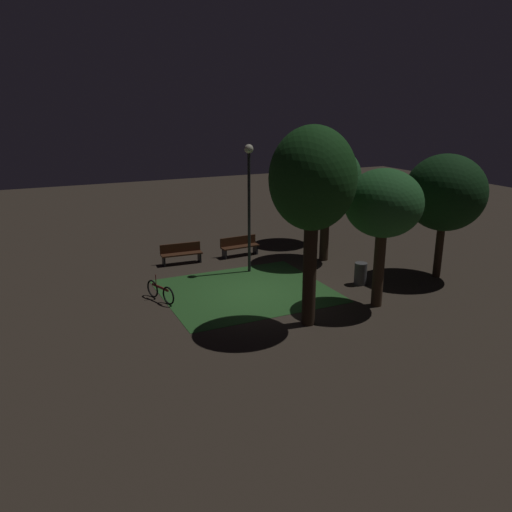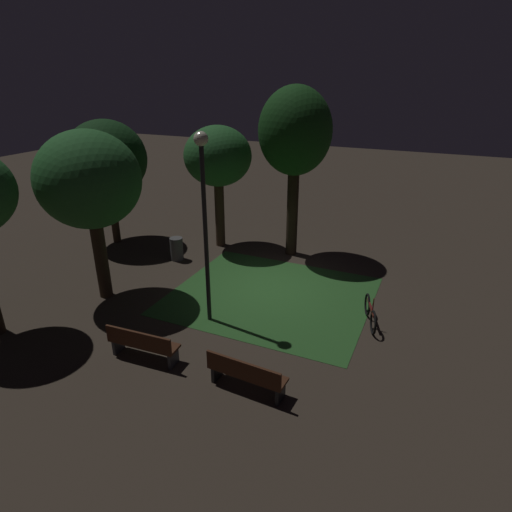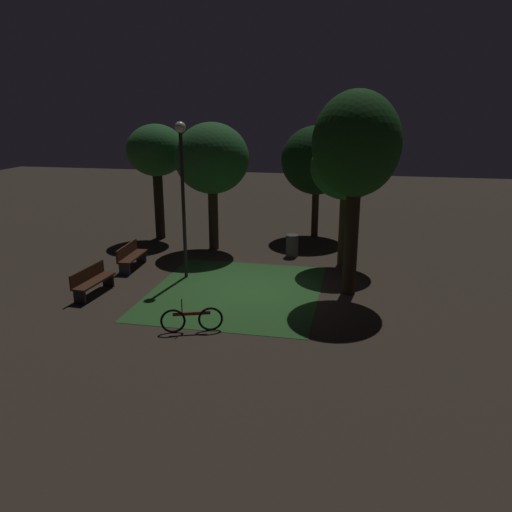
{
  "view_description": "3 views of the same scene",
  "coord_description": "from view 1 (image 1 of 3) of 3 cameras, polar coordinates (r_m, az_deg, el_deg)",
  "views": [
    {
      "loc": [
        7.38,
        15.78,
        6.74
      ],
      "look_at": [
        -0.33,
        -0.66,
        1.23
      ],
      "focal_mm": 35.21,
      "sensor_mm": 36.0,
      "label": 1
    },
    {
      "loc": [
        4.69,
        -11.55,
        6.51
      ],
      "look_at": [
        -0.45,
        -0.07,
        1.13
      ],
      "focal_mm": 30.03,
      "sensor_mm": 36.0,
      "label": 2
    },
    {
      "loc": [
        14.93,
        3.35,
        5.67
      ],
      "look_at": [
        -0.0,
        0.23,
        1.16
      ],
      "focal_mm": 35.37,
      "sensor_mm": 36.0,
      "label": 3
    }
  ],
  "objects": [
    {
      "name": "bench_near_trees",
      "position": [
        23.17,
        -1.91,
        1.2
      ],
      "size": [
        1.82,
        0.58,
        0.88
      ],
      "color": "#422314",
      "rests_on": "ground"
    },
    {
      "name": "ground_plane",
      "position": [
        18.68,
        -0.07,
        -4.27
      ],
      "size": [
        60.0,
        60.0,
        0.0
      ],
      "primitive_type": "plane",
      "color": "#3D3328"
    },
    {
      "name": "tree_right_canopy",
      "position": [
        25.11,
        6.87,
        10.05
      ],
      "size": [
        2.52,
        2.52,
        5.0
      ],
      "color": "#2D2116",
      "rests_on": "ground"
    },
    {
      "name": "tree_lawn_side",
      "position": [
        22.06,
        8.04,
        8.76
      ],
      "size": [
        2.95,
        2.95,
        5.13
      ],
      "color": "#38281C",
      "rests_on": "ground"
    },
    {
      "name": "grass_lawn",
      "position": [
        18.93,
        -1.17,
        -3.96
      ],
      "size": [
        6.1,
        5.33,
        0.01
      ],
      "primitive_type": "cube",
      "color": "#2D6028",
      "rests_on": "ground"
    },
    {
      "name": "lamp_post_near_wall",
      "position": [
        20.25,
        -0.8,
        7.65
      ],
      "size": [
        0.36,
        0.36,
        5.24
      ],
      "color": "black",
      "rests_on": "ground"
    },
    {
      "name": "bicycle",
      "position": [
        18.2,
        -10.82,
        -4.01
      ],
      "size": [
        0.61,
        1.56,
        0.93
      ],
      "color": "black",
      "rests_on": "ground"
    },
    {
      "name": "tree_back_right",
      "position": [
        20.96,
        20.69,
        6.7
      ],
      "size": [
        3.12,
        3.12,
        4.94
      ],
      "color": "#38281C",
      "rests_on": "ground"
    },
    {
      "name": "trash_bin",
      "position": [
        19.89,
        11.79,
        -1.97
      ],
      "size": [
        0.48,
        0.48,
        0.87
      ],
      "primitive_type": "cylinder",
      "color": "#4C4C4C",
      "rests_on": "ground"
    },
    {
      "name": "tree_near_wall",
      "position": [
        17.11,
        14.28,
        5.66
      ],
      "size": [
        2.59,
        2.59,
        4.76
      ],
      "color": "#423021",
      "rests_on": "ground"
    },
    {
      "name": "bench_back_row",
      "position": [
        22.27,
        -8.5,
        0.37
      ],
      "size": [
        1.82,
        0.58,
        0.88
      ],
      "color": "#422314",
      "rests_on": "ground"
    },
    {
      "name": "tree_left_canopy",
      "position": [
        14.99,
        6.44,
        8.41
      ],
      "size": [
        2.61,
        2.61,
        6.2
      ],
      "color": "#2D2116",
      "rests_on": "ground"
    }
  ]
}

